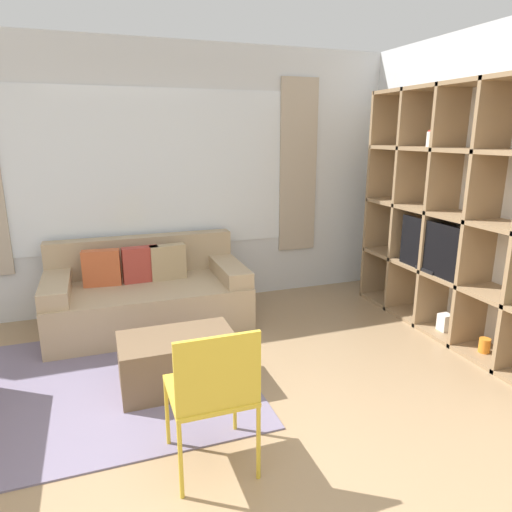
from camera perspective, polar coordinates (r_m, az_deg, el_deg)
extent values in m
cube|color=silver|center=(4.87, -12.65, 9.26)|extent=(6.40, 0.07, 2.70)
cube|color=white|center=(4.82, -12.66, 10.40)|extent=(2.86, 0.01, 1.60)
cube|color=#B2A38E|center=(5.25, 5.28, 11.04)|extent=(0.44, 0.03, 1.90)
cube|color=silver|center=(4.57, 25.71, 7.80)|extent=(0.07, 4.33, 2.70)
cube|color=slate|center=(3.72, -22.83, -15.25)|extent=(2.68, 1.88, 0.01)
cube|color=silver|center=(4.49, 25.94, 4.65)|extent=(0.02, 2.36, 2.23)
cube|color=#997A56|center=(4.20, 26.38, 3.97)|extent=(0.39, 0.04, 2.23)
cube|color=#997A56|center=(4.53, 22.17, 5.13)|extent=(0.39, 0.04, 2.23)
cube|color=#997A56|center=(4.89, 18.54, 6.11)|extent=(0.39, 0.04, 2.23)
cube|color=#997A56|center=(5.27, 15.42, 6.94)|extent=(0.39, 0.04, 2.23)
cube|color=#997A56|center=(4.66, 22.74, -8.79)|extent=(0.39, 2.36, 0.04)
cube|color=#997A56|center=(4.48, 23.43, -2.44)|extent=(0.39, 2.36, 0.04)
cube|color=#997A56|center=(4.36, 24.19, 4.58)|extent=(0.39, 2.36, 0.04)
cube|color=#997A56|center=(4.31, 25.00, 11.88)|extent=(0.39, 2.36, 0.04)
cube|color=#997A56|center=(4.33, 25.83, 19.01)|extent=(0.39, 2.36, 0.04)
cube|color=black|center=(4.45, 20.76, 1.10)|extent=(0.04, 0.75, 0.47)
cube|color=black|center=(4.51, 20.70, -1.62)|extent=(0.10, 0.24, 0.03)
cylinder|color=orange|center=(4.33, 26.66, -9.96)|extent=(0.09, 0.09, 0.12)
cylinder|color=red|center=(4.63, 20.95, 13.56)|extent=(0.05, 0.05, 0.15)
cube|color=white|center=(4.63, 22.55, -7.67)|extent=(0.11, 0.11, 0.16)
cylinder|color=white|center=(4.62, 21.14, 13.46)|extent=(0.10, 0.10, 0.14)
cube|color=tan|center=(4.53, -13.24, -6.01)|extent=(1.83, 0.98, 0.42)
cube|color=tan|center=(4.79, -14.08, 0.16)|extent=(1.83, 0.18, 0.39)
cube|color=tan|center=(4.44, -23.73, -3.47)|extent=(0.24, 0.92, 0.15)
cube|color=tan|center=(4.58, -3.51, -1.64)|extent=(0.24, 0.92, 0.15)
cube|color=#C65B33|center=(4.51, -18.74, -1.42)|extent=(0.35, 0.16, 0.34)
cube|color=tan|center=(4.55, -10.97, -0.73)|extent=(0.35, 0.15, 0.34)
cube|color=#AD3D33|center=(4.53, -14.20, -1.02)|extent=(0.34, 0.13, 0.34)
cube|color=brown|center=(3.48, -9.74, -12.84)|extent=(0.83, 0.49, 0.39)
cylinder|color=gold|center=(2.96, -2.69, -17.47)|extent=(0.02, 0.02, 0.44)
cylinder|color=gold|center=(2.89, -11.05, -18.67)|extent=(0.02, 0.02, 0.44)
cylinder|color=gold|center=(2.62, 0.31, -22.33)|extent=(0.02, 0.02, 0.44)
cylinder|color=gold|center=(2.54, -9.41, -23.97)|extent=(0.02, 0.02, 0.44)
cube|color=gold|center=(2.61, -5.86, -16.35)|extent=(0.44, 0.46, 0.02)
cube|color=gold|center=(2.33, -4.72, -14.47)|extent=(0.44, 0.02, 0.40)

